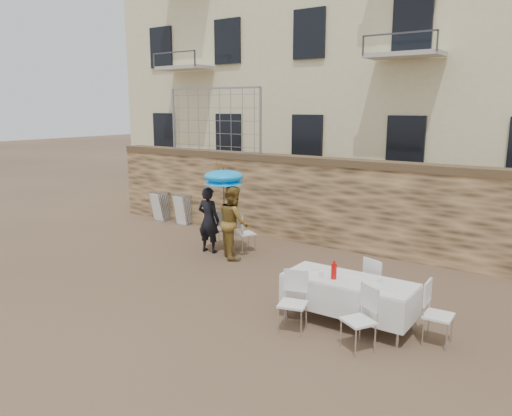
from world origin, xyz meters
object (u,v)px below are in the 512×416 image
Objects in this scene: chair_stack_left at (166,205)px; table_chair_front_left at (293,302)px; chair_stack_right at (187,208)px; table_chair_back at (379,284)px; soda_bottle at (334,271)px; table_chair_front_right at (359,319)px; couple_chair_right at (245,232)px; woman_dress at (233,222)px; table_chair_side at (439,314)px; man_suit at (209,220)px; couple_chair_left at (223,228)px; umbrella at (224,179)px; banquet_table at (349,281)px.

table_chair_front_left is at bearing -32.02° from chair_stack_left.
chair_stack_left and chair_stack_right have the same top height.
table_chair_back is 7.88m from chair_stack_right.
soda_bottle is 0.27× the size of table_chair_back.
soda_bottle is 1.02m from table_chair_front_right.
soda_bottle reaches higher than chair_stack_left.
chair_stack_left is (-7.37, 4.61, -0.02)m from table_chair_front_left.
soda_bottle is at bearing 172.45° from couple_chair_right.
table_chair_back is (3.98, -1.09, -0.37)m from woman_dress.
table_chair_side is 1.04× the size of chair_stack_right.
man_suit reaches higher than table_chair_side.
table_chair_front_left is (3.18, -2.64, -0.37)m from woman_dress.
couple_chair_right and table_chair_front_left have the same top height.
man_suit reaches higher than soda_bottle.
woman_dress reaches higher than couple_chair_left.
umbrella is 2.10× the size of chair_stack_right.
woman_dress reaches higher than couple_chair_right.
couple_chair_right is 1.00× the size of table_chair_side.
couple_chair_left is 3.72m from chair_stack_left.
chair_stack_right is at bearing 151.37° from banquet_table.
chair_stack_left is (-7.97, 3.86, -0.27)m from banquet_table.
man_suit is at bearing 157.39° from banquet_table.
couple_chair_right is 4.54m from table_chair_front_left.
table_chair_back is (4.03, -1.64, 0.00)m from couple_chair_right.
couple_chair_right is 1.00× the size of table_chair_front_left.
umbrella reaches higher than soda_bottle.
couple_chair_right reaches higher than banquet_table.
woman_dress is 0.81× the size of banquet_table.
chair_stack_left is (-8.17, 3.06, -0.02)m from table_chair_back.
couple_chair_left is 5.06m from table_chair_front_left.
umbrella is 2.01× the size of couple_chair_left.
umbrella reaches higher than couple_chair_left.
chair_stack_left is at bearing -39.39° from couple_chair_left.
umbrella reaches higher than chair_stack_right.
banquet_table is 0.30m from soda_bottle.
couple_chair_left is at bearing 125.13° from table_chair_front_left.
table_chair_back reaches higher than chair_stack_right.
umbrella reaches higher than couple_chair_right.
table_chair_front_right is (4.28, -2.64, -0.37)m from woman_dress.
table_chair_back is (4.73, -1.09, -0.32)m from man_suit.
table_chair_front_right is 9.64m from chair_stack_left.
table_chair_back is at bearing 46.86° from table_chair_front_left.
table_chair_side is (0.90, 0.85, 0.00)m from table_chair_front_right.
man_suit is 0.76× the size of banquet_table.
table_chair_back reaches higher than banquet_table.
man_suit is at bearing -37.86° from chair_stack_right.
chair_stack_right is (-2.53, 1.42, -0.02)m from couple_chair_left.
woman_dress reaches higher than table_chair_front_right.
chair_stack_left is (-9.37, 3.76, -0.02)m from table_chair_side.
couple_chair_right is at bearing 63.37° from table_chair_side.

